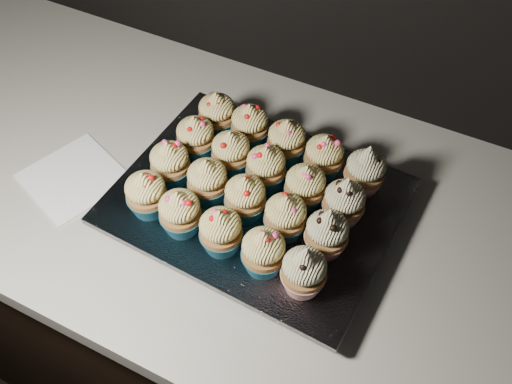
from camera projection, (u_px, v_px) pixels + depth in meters
cabinet at (171, 287)px, 1.36m from camera, size 2.40×0.60×0.86m
worktop at (142, 161)px, 1.01m from camera, size 2.44×0.64×0.04m
napkin at (74, 178)px, 0.96m from camera, size 0.19×0.19×0.00m
baking_tray at (256, 207)px, 0.91m from camera, size 0.41×0.32×0.02m
foil_lining at (256, 201)px, 0.90m from camera, size 0.44×0.35×0.01m
cupcake_0 at (146, 193)px, 0.85m from camera, size 0.06×0.06×0.08m
cupcake_1 at (180, 212)px, 0.83m from camera, size 0.06×0.06×0.08m
cupcake_2 at (221, 231)px, 0.81m from camera, size 0.06×0.06×0.08m
cupcake_3 at (263, 251)px, 0.78m from camera, size 0.06×0.06×0.08m
cupcake_4 at (304, 271)px, 0.76m from camera, size 0.06×0.06×0.10m
cupcake_5 at (170, 163)px, 0.89m from camera, size 0.06×0.06×0.08m
cupcake_6 at (207, 181)px, 0.86m from camera, size 0.06×0.06×0.08m
cupcake_7 at (245, 197)px, 0.84m from camera, size 0.06×0.06×0.08m
cupcake_8 at (285, 217)px, 0.82m from camera, size 0.06×0.06×0.08m
cupcake_9 at (327, 233)px, 0.80m from camera, size 0.06×0.06×0.10m
cupcake_10 at (196, 137)px, 0.92m from camera, size 0.06×0.06×0.08m
cupcake_11 at (231, 152)px, 0.90m from camera, size 0.06×0.06×0.08m
cupcake_12 at (266, 167)px, 0.88m from camera, size 0.06×0.06×0.08m
cupcake_13 at (305, 186)px, 0.86m from camera, size 0.06×0.06×0.08m
cupcake_14 at (344, 202)px, 0.84m from camera, size 0.06×0.06×0.10m
cupcake_15 at (217, 114)px, 0.96m from camera, size 0.06×0.06×0.08m
cupcake_16 at (250, 125)px, 0.94m from camera, size 0.06×0.06×0.08m
cupcake_17 at (286, 141)px, 0.92m from camera, size 0.06×0.06×0.08m
cupcake_18 at (324, 156)px, 0.90m from camera, size 0.06×0.06×0.08m
cupcake_19 at (365, 171)px, 0.87m from camera, size 0.06×0.06×0.10m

